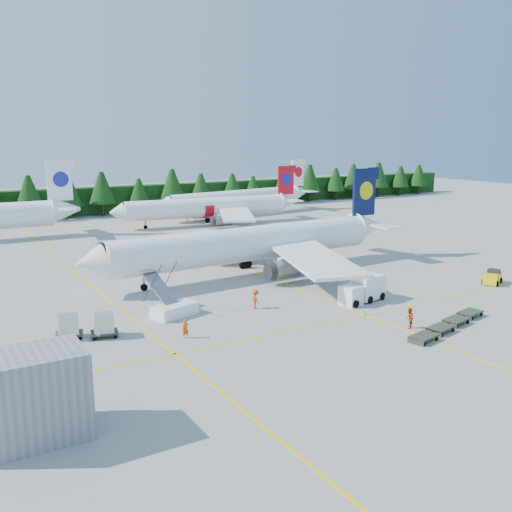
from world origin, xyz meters
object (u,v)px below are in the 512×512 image
airliner_red (204,208)px  airstairs (172,306)px  service_truck (362,289)px  airliner_navy (242,245)px  baggage_tug (492,277)px

airliner_red → airstairs: (-27.88, -51.11, -2.50)m
airliner_red → service_truck: 57.74m
airliner_red → airstairs: airliner_red is taller
airliner_navy → airstairs: size_ratio=6.58×
service_truck → baggage_tug: size_ratio=1.77×
airstairs → service_truck: airstairs is taller
airliner_red → service_truck: size_ratio=6.62×
baggage_tug → airstairs: bearing=142.8°
airliner_navy → baggage_tug: (23.25, -18.90, -3.05)m
baggage_tug → service_truck: bearing=148.3°
airstairs → baggage_tug: 38.10m
airliner_navy → baggage_tug: 30.12m
airstairs → service_truck: size_ratio=1.14×
airstairs → service_truck: bearing=-34.8°
airstairs → baggage_tug: bearing=-29.7°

